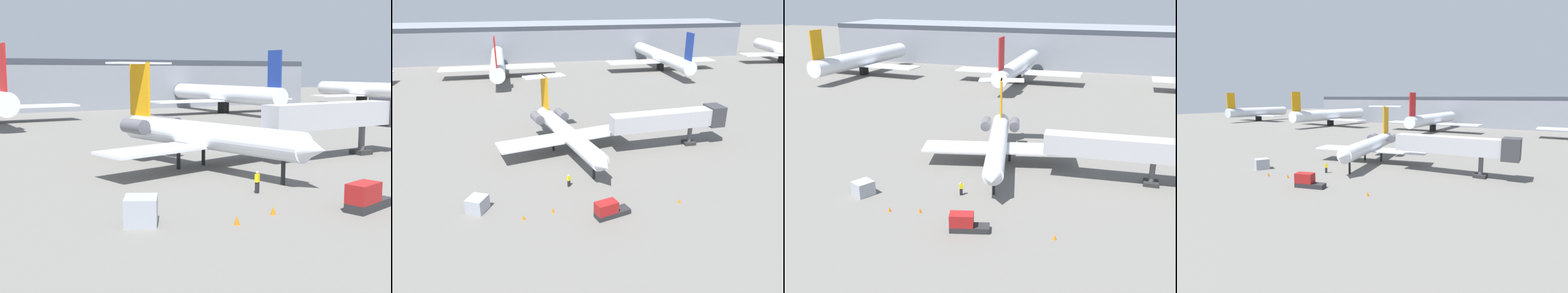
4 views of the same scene
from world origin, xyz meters
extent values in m
cube|color=#66635E|center=(0.00, 0.00, -0.05)|extent=(400.00, 400.00, 0.10)
cylinder|color=silver|center=(1.34, 0.26, 3.21)|extent=(7.61, 22.13, 2.47)
cone|color=silver|center=(4.13, -11.29, 3.21)|extent=(2.80, 2.69, 2.35)
cone|color=silver|center=(-1.47, 11.91, 3.21)|extent=(2.65, 3.02, 2.10)
cube|color=silver|center=(6.45, 2.52, 2.28)|extent=(10.29, 6.51, 0.24)
cube|color=silver|center=(-4.24, -0.06, 2.28)|extent=(10.29, 6.51, 0.24)
cylinder|color=#595960|center=(1.52, 8.62, 3.61)|extent=(2.21, 3.46, 1.50)
cylinder|color=#595960|center=(-2.64, 7.62, 3.61)|extent=(2.21, 3.46, 1.50)
cube|color=orange|center=(-1.03, 10.07, 7.25)|extent=(0.98, 3.17, 5.60)
cube|color=silver|center=(-1.03, 10.07, 9.95)|extent=(7.17, 3.93, 0.20)
cylinder|color=black|center=(3.47, -8.57, 0.99)|extent=(0.36, 0.36, 1.98)
cylinder|color=black|center=(2.42, 2.58, 0.99)|extent=(0.36, 0.36, 1.98)
cylinder|color=black|center=(-0.69, 1.83, 0.99)|extent=(0.36, 0.36, 1.98)
cube|color=#ADADB2|center=(16.71, -0.13, 4.56)|extent=(17.90, 3.86, 2.60)
cube|color=#333338|center=(25.17, 0.48, 4.56)|extent=(2.62, 3.36, 3.20)
cylinder|color=#4C4C51|center=(21.14, 0.19, 1.63)|extent=(0.70, 0.70, 3.26)
cube|color=#262626|center=(21.14, 0.19, 0.25)|extent=(1.80, 1.80, 0.50)
cube|color=black|center=(-0.07, -9.99, 0.42)|extent=(0.40, 0.37, 0.85)
cube|color=yellow|center=(-0.07, -9.99, 1.15)|extent=(0.48, 0.43, 0.60)
sphere|color=tan|center=(-0.07, -9.99, 1.57)|extent=(0.24, 0.24, 0.24)
cube|color=#262628|center=(3.67, -17.47, 0.30)|extent=(4.23, 2.42, 0.60)
cube|color=maroon|center=(2.90, -17.69, 1.25)|extent=(2.69, 1.99, 1.30)
cube|color=#999EA8|center=(-11.02, -13.52, 0.85)|extent=(2.69, 2.76, 1.70)
cone|color=orange|center=(-6.04, -16.34, 0.28)|extent=(0.36, 0.36, 0.55)
cone|color=orange|center=(-2.75, -15.54, 0.28)|extent=(0.36, 0.36, 0.55)
cone|color=orange|center=(12.07, -16.46, 0.28)|extent=(0.36, 0.36, 0.55)
cube|color=gray|center=(0.00, 91.24, 5.96)|extent=(156.08, 25.00, 11.92)
cube|color=#333842|center=(0.00, 78.94, 11.32)|extent=(156.08, 0.60, 1.20)
cylinder|color=silver|center=(-10.12, 57.68, 4.28)|extent=(4.57, 38.25, 3.76)
cube|color=red|center=(-9.76, 40.60, 9.66)|extent=(0.38, 4.01, 7.00)
cube|color=silver|center=(-10.12, 57.68, 2.80)|extent=(32.19, 6.68, 0.30)
cube|color=black|center=(-10.12, 57.68, 1.20)|extent=(1.20, 2.80, 2.40)
cylinder|color=silver|center=(39.17, 58.28, 4.24)|extent=(4.01, 40.21, 3.67)
cube|color=navy|center=(39.32, 40.19, 9.57)|extent=(0.33, 4.00, 7.00)
cube|color=silver|center=(39.17, 58.28, 2.80)|extent=(33.80, 6.28, 0.30)
cube|color=black|center=(39.17, 58.28, 1.20)|extent=(1.20, 2.80, 2.40)
cube|color=white|center=(85.46, 62.53, 2.80)|extent=(29.17, 8.81, 0.30)
cube|color=black|center=(85.46, 62.53, 1.20)|extent=(1.20, 2.80, 2.40)
camera|label=1|loc=(-23.15, -42.33, 9.08)|focal=49.26mm
camera|label=2|loc=(-5.90, -51.18, 23.09)|focal=34.06mm
camera|label=3|loc=(17.37, -55.05, 23.01)|focal=41.50mm
camera|label=4|loc=(33.18, -48.06, 11.89)|focal=29.87mm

